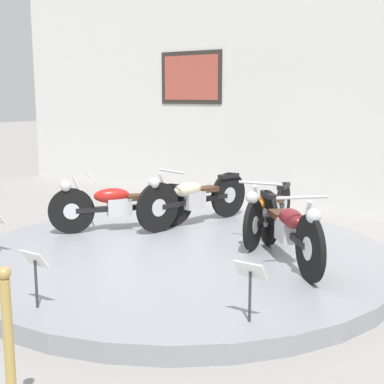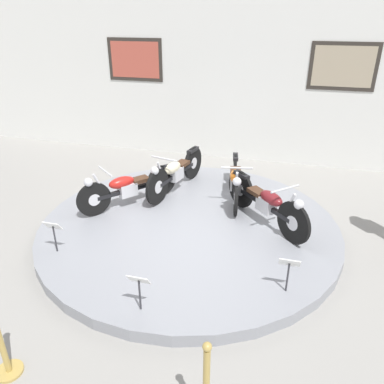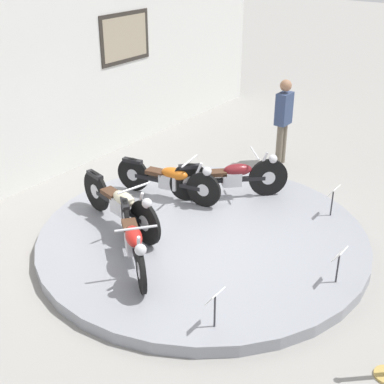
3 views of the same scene
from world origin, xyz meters
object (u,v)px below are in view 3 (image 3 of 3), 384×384
Objects in this scene: motorcycle_red at (133,240)px; visitor_standing at (283,117)px; info_placard_front_right at (333,195)px; motorcycle_cream at (121,203)px; motorcycle_orange at (170,179)px; info_placard_front_left at (215,301)px; info_placard_front_centre at (339,258)px; motorcycle_maroon at (232,176)px.

visitor_standing reaches higher than motorcycle_red.
info_placard_front_right is 2.59m from visitor_standing.
motorcycle_cream is at bearing 52.26° from motorcycle_red.
motorcycle_red is at bearing -155.64° from motorcycle_orange.
motorcycle_red reaches higher than info_placard_front_left.
motorcycle_red is at bearing 117.11° from info_placard_front_centre.
motorcycle_maroon reaches higher than motorcycle_red.
motorcycle_red is at bearing -127.74° from motorcycle_cream.
motorcycle_red is 1.68m from info_placard_front_left.
motorcycle_maroon is at bearing -51.85° from motorcycle_orange.
info_placard_front_left is at bearing 180.00° from info_placard_front_right.
motorcycle_orange reaches higher than info_placard_front_left.
motorcycle_orange is at bearing 113.50° from info_placard_front_right.
info_placard_front_left is at bearing -160.06° from visitor_standing.
motorcycle_red is 1.05× the size of motorcycle_maroon.
motorcycle_orange is 3.32m from info_placard_front_left.
motorcycle_red is 4.68m from visitor_standing.
visitor_standing is at bearing -8.71° from motorcycle_cream.
motorcycle_cream is 3.33m from info_placard_front_right.
info_placard_front_centre is at bearing -100.33° from motorcycle_orange.
motorcycle_orange is (1.82, 0.83, -0.00)m from motorcycle_red.
visitor_standing is (1.76, 1.84, 0.44)m from info_placard_front_right.
motorcycle_cream is 1.18m from motorcycle_orange.
info_placard_front_left is 1.00× the size of info_placard_front_centre.
motorcycle_maroon is at bearing 29.41° from info_placard_front_left.
info_placard_front_right is at bearing -75.53° from motorcycle_maroon.
info_placard_front_centre is (0.59, -3.24, -0.03)m from motorcycle_cream.
motorcycle_red is 2.47m from motorcycle_maroon.
info_placard_front_left is 1.00× the size of info_placard_front_right.
info_placard_front_right is at bearing -29.33° from motorcycle_red.
motorcycle_red is 3.31m from info_placard_front_right.
visitor_standing reaches higher than motorcycle_orange.
motorcycle_red is 3.03× the size of info_placard_front_centre.
motorcycle_cream reaches higher than info_placard_front_right.
motorcycle_cream is 3.87× the size of info_placard_front_right.
motorcycle_maroon reaches higher than info_placard_front_left.
info_placard_front_left and info_placard_front_centre have the same top height.
motorcycle_red is at bearing 150.67° from info_placard_front_right.
motorcycle_maroon is 2.90× the size of info_placard_front_right.
motorcycle_red is 1.05m from motorcycle_cream.
motorcycle_red is 0.78× the size of motorcycle_cream.
motorcycle_red is 3.03× the size of info_placard_front_left.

